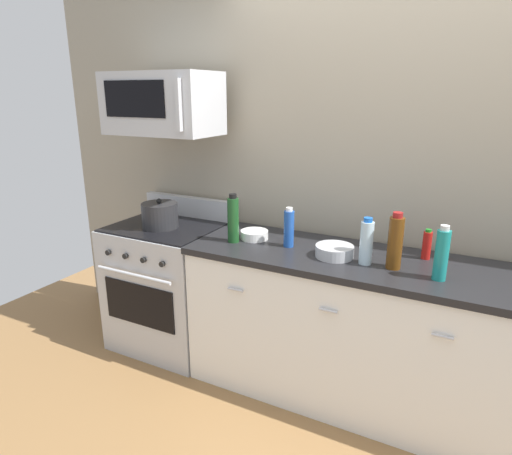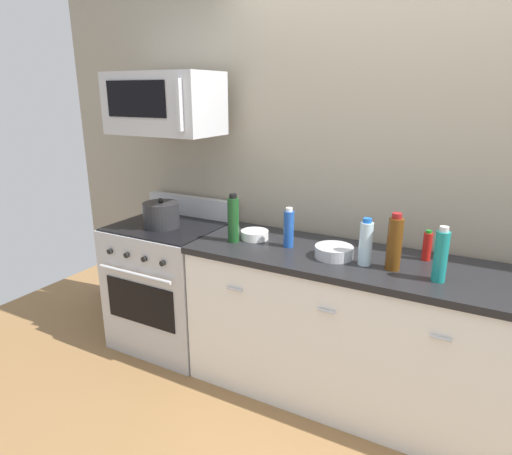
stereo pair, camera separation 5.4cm
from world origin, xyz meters
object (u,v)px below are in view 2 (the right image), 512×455
Objects in this scene: range_oven at (171,284)px; bottle_wine_green at (233,219)px; bottle_sparkling_teal at (441,256)px; bottle_hot_sauce_red at (427,246)px; bottle_soda_blue at (289,228)px; stockpot at (161,215)px; bottle_wine_amber at (394,243)px; bowl_white_ceramic at (255,234)px; bottle_water_clear at (366,243)px; microwave at (164,104)px; bowl_steel_prep at (334,251)px.

range_oven is 3.47× the size of bottle_wine_green.
bottle_hot_sauce_red is (-0.10, 0.28, -0.05)m from bottle_sparkling_teal.
bottle_soda_blue reaches higher than stockpot.
bowl_white_ceramic is (-0.89, 0.10, -0.12)m from bottle_wine_amber.
bottle_water_clear is at bearing -179.17° from bottle_wine_amber.
bottle_water_clear is 0.15m from bottle_wine_amber.
bottle_hot_sauce_red is (1.72, 0.12, -0.75)m from microwave.
bottle_soda_blue is (-0.87, 0.11, -0.02)m from bottle_sparkling_teal.
bottle_sparkling_teal is 0.92× the size of bottle_wine_green.
microwave is at bearing 174.92° from bottle_sparkling_teal.
bottle_water_clear is 1.48× the size of bowl_white_ceramic.
range_oven is 4.91× the size of bowl_steel_prep.
bowl_steel_prep reaches higher than bowl_white_ceramic.
bottle_sparkling_teal is at bearing -7.43° from bowl_white_ceramic.
bottle_wine_amber is 1.25× the size of stockpot.
bottle_water_clear is 0.85× the size of bottle_wine_green.
bottle_sparkling_teal reaches higher than range_oven.
bottle_water_clear is 0.20m from bowl_steel_prep.
stockpot is at bearing 178.00° from bottle_sparkling_teal.
microwave is at bearing 177.16° from bottle_soda_blue.
bottle_wine_amber is at bearing -0.57° from stockpot.
bottle_wine_green is at bearing -179.31° from bottle_wine_amber.
bottle_wine_amber is 1.42× the size of bowl_steel_prep.
bottle_water_clear reaches higher than range_oven.
bottle_wine_green is at bearing -2.62° from stockpot.
bottle_hot_sauce_red is at bearing 7.26° from bowl_white_ceramic.
bottle_wine_amber is at bearing -4.12° from microwave.
bottle_water_clear is at bearing -140.95° from bottle_hot_sauce_red.
bottle_wine_green reaches higher than bottle_soda_blue.
bottle_sparkling_teal reaches higher than stockpot.
microwave reaches higher than range_oven.
range_oven is 1.44× the size of microwave.
bottle_sparkling_teal is 0.24m from bottle_wine_amber.
bottle_wine_green is at bearing -179.34° from bottle_water_clear.
bottle_soda_blue is 0.79m from bottle_hot_sauce_red.
bottle_soda_blue is 0.95m from stockpot.
bowl_steel_prep is at bearing -8.02° from bowl_white_ceramic.
bottle_soda_blue is 0.32m from bowl_steel_prep.
bottle_hot_sauce_red is 1.73m from stockpot.
bowl_steel_prep is (-0.18, 0.02, -0.09)m from bottle_water_clear.
bowl_steel_prep is (1.25, -0.09, -0.79)m from microwave.
stockpot is (-1.43, 0.02, -0.04)m from bottle_water_clear.
bottle_wine_amber is at bearing -120.64° from bottle_hot_sauce_red.
bottle_wine_amber reaches higher than bowl_steel_prep.
range_oven is at bearing -177.53° from bowl_white_ceramic.
bottle_wine_amber reaches higher than bottle_soda_blue.
range_oven is at bearing 179.88° from bottle_soda_blue.
bottle_water_clear is 1.07× the size of bottle_soda_blue.
bottle_wine_green is 1.14m from bottle_hot_sauce_red.
bottle_wine_amber is (1.58, -0.11, -0.68)m from microwave.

